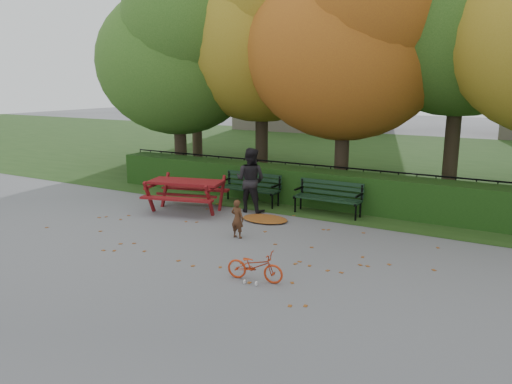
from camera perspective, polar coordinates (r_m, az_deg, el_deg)
The scene contains 17 objects.
ground at distance 10.84m, azimuth -4.62°, elevation -6.18°, with size 90.00×90.00×0.00m, color gray.
grass_strip at distance 23.44m, azimuth 15.17°, elevation 3.62°, with size 90.00×90.00×0.00m, color #1E3C14.
building_left at distance 37.71m, azimuth 6.94°, elevation 18.61°, with size 10.00×7.00×15.00m, color tan.
hedge at distance 14.50m, azimuth 5.46°, elevation 0.68°, with size 13.00×0.90×1.00m, color black.
iron_fence at distance 15.21m, azimuth 6.72°, elevation 1.35°, with size 14.00×0.04×1.02m.
tree_a at distance 17.87m, azimuth -8.62°, elevation 15.79°, with size 5.88×5.60×7.48m.
tree_b at distance 17.40m, azimuth 1.34°, elevation 18.93°, with size 6.72×6.40×8.79m.
tree_c at distance 15.30m, azimuth 11.19°, elevation 17.40°, with size 6.30×6.00×8.00m.
tree_f at distance 22.04m, azimuth -6.68°, elevation 18.26°, with size 6.93×6.60×9.19m.
bench_left at distance 14.39m, azimuth -0.58°, elevation 0.72°, with size 1.80×0.57×0.88m.
bench_right at distance 13.36m, azimuth 8.32°, elevation -0.34°, with size 1.80×0.57×0.88m.
picnic_table at distance 13.64m, azimuth -8.00°, elevation 0.52°, with size 2.31×2.04×0.96m.
leaf_pile at distance 12.73m, azimuth 1.04°, elevation -3.08°, with size 1.22×0.84×0.08m, color brown.
leaf_scatter at distance 11.07m, azimuth -3.73°, elevation -5.72°, with size 9.00×5.70×0.01m, color brown, non-canonical shape.
child at distance 11.25m, azimuth -2.15°, elevation -3.07°, with size 0.32×0.21×0.89m, color #462716.
adult at distance 13.42m, azimuth -0.64°, elevation 1.38°, with size 0.85×0.66×1.74m, color black.
bicycle at distance 8.92m, azimuth -0.12°, elevation -8.45°, with size 0.37×1.05×0.55m, color #B83211.
Camera 1 is at (5.86, -8.43, 3.48)m, focal length 35.00 mm.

